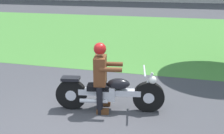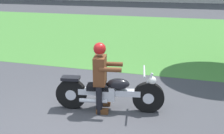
% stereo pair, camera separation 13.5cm
% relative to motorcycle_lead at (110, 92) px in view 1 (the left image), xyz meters
% --- Properties ---
extents(ground, '(120.00, 120.00, 0.00)m').
position_rel_motorcycle_lead_xyz_m(ground, '(-0.56, -0.94, -0.38)').
color(ground, '#424247').
extents(grass_verge, '(60.00, 12.00, 0.01)m').
position_rel_motorcycle_lead_xyz_m(grass_verge, '(-0.56, 8.22, -0.38)').
color(grass_verge, '#478438').
rests_on(grass_verge, ground).
extents(motorcycle_lead, '(2.16, 0.71, 0.87)m').
position_rel_motorcycle_lead_xyz_m(motorcycle_lead, '(0.00, 0.00, 0.00)').
color(motorcycle_lead, black).
rests_on(motorcycle_lead, ground).
extents(rider_lead, '(0.60, 0.52, 1.39)m').
position_rel_motorcycle_lead_xyz_m(rider_lead, '(-0.17, -0.03, 0.43)').
color(rider_lead, black).
rests_on(rider_lead, ground).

